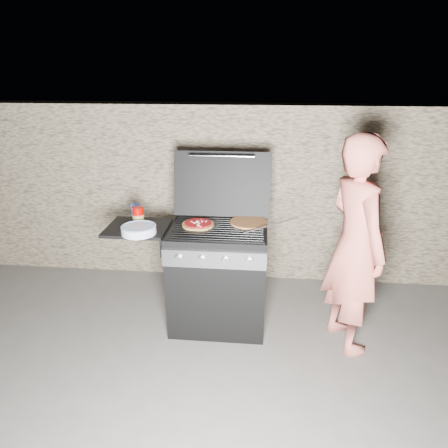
# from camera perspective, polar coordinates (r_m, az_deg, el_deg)

# --- Properties ---
(ground) EXTENTS (50.00, 50.00, 0.00)m
(ground) POSITION_cam_1_polar(r_m,az_deg,el_deg) (3.68, -0.80, -13.87)
(ground) COLOR #514D48
(stone_wall) EXTENTS (8.00, 0.35, 1.80)m
(stone_wall) POSITION_cam_1_polar(r_m,az_deg,el_deg) (4.23, 0.69, 4.60)
(stone_wall) COLOR #988465
(stone_wall) RESTS_ON ground
(gas_grill) EXTENTS (1.34, 0.79, 0.91)m
(gas_grill) POSITION_cam_1_polar(r_m,az_deg,el_deg) (3.47, -4.98, -7.45)
(gas_grill) COLOR black
(gas_grill) RESTS_ON ground
(pizza_topped) EXTENTS (0.34, 0.34, 0.03)m
(pizza_topped) POSITION_cam_1_polar(r_m,az_deg,el_deg) (3.29, -3.73, 0.02)
(pizza_topped) COLOR #D8BB70
(pizza_topped) RESTS_ON gas_grill
(pizza_plain) EXTENTS (0.41, 0.41, 0.02)m
(pizza_plain) POSITION_cam_1_polar(r_m,az_deg,el_deg) (3.35, 3.52, 0.28)
(pizza_plain) COLOR #C17945
(pizza_plain) RESTS_ON gas_grill
(sauce_jar) EXTENTS (0.12, 0.12, 0.14)m
(sauce_jar) POSITION_cam_1_polar(r_m,az_deg,el_deg) (3.41, -12.15, 1.22)
(sauce_jar) COLOR #930400
(sauce_jar) RESTS_ON gas_grill
(blue_carton) EXTENTS (0.07, 0.04, 0.14)m
(blue_carton) POSITION_cam_1_polar(r_m,az_deg,el_deg) (3.51, -12.48, 1.71)
(blue_carton) COLOR #1835A2
(blue_carton) RESTS_ON gas_grill
(plate_stack) EXTENTS (0.33, 0.33, 0.06)m
(plate_stack) POSITION_cam_1_polar(r_m,az_deg,el_deg) (3.22, -12.08, -0.79)
(plate_stack) COLOR silver
(plate_stack) RESTS_ON gas_grill
(person) EXTENTS (0.60, 0.73, 1.72)m
(person) POSITION_cam_1_polar(r_m,az_deg,el_deg) (3.20, 18.21, -3.05)
(person) COLOR #D56556
(person) RESTS_ON ground
(tongs) EXTENTS (0.44, 0.19, 0.10)m
(tongs) POSITION_cam_1_polar(r_m,az_deg,el_deg) (3.20, 6.79, -0.09)
(tongs) COLOR black
(tongs) RESTS_ON gas_grill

